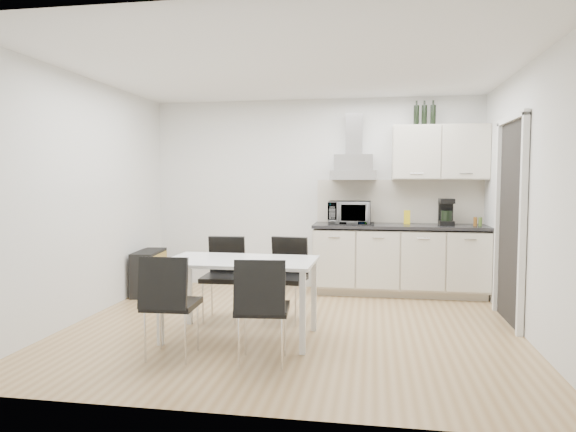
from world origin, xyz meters
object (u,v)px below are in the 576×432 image
object	(u,v)px
kitchenette	(402,231)
chair_near_right	(263,310)
chair_far_left	(223,279)
chair_far_right	(285,280)
dining_table	(240,268)
chair_near_left	(172,305)
guitar_amp	(149,272)
floor_speaker	(276,277)

from	to	relation	value
kitchenette	chair_near_right	world-z (taller)	kitchenette
chair_far_left	chair_far_right	xyz separation A→B (m)	(0.66, 0.06, 0.00)
chair_far_right	chair_near_right	distance (m)	1.28
dining_table	chair_far_left	distance (m)	0.72
chair_near_left	chair_near_right	size ratio (longest dim) A/B	1.00
dining_table	guitar_amp	size ratio (longest dim) A/B	2.00
dining_table	floor_speaker	distance (m)	2.39
floor_speaker	guitar_amp	bearing A→B (deg)	-171.99
chair_far_right	chair_near_left	xyz separation A→B (m)	(-0.75, -1.25, 0.00)
chair_near_right	kitchenette	bearing A→B (deg)	60.33
dining_table	chair_near_left	world-z (taller)	chair_near_left
chair_far_right	floor_speaker	bearing A→B (deg)	-68.93
chair_near_right	floor_speaker	world-z (taller)	chair_near_right
chair_far_right	dining_table	bearing A→B (deg)	71.76
dining_table	guitar_amp	bearing A→B (deg)	137.05
dining_table	chair_near_left	size ratio (longest dim) A/B	1.62
floor_speaker	dining_table	bearing A→B (deg)	-103.68
dining_table	chair_far_right	size ratio (longest dim) A/B	1.62
chair_near_left	guitar_amp	size ratio (longest dim) A/B	1.23
chair_far_right	chair_near_left	bearing A→B (deg)	66.56
chair_far_left	floor_speaker	distance (m)	1.79
dining_table	guitar_amp	distance (m)	2.36
chair_near_right	dining_table	bearing A→B (deg)	113.69
dining_table	chair_near_right	xyz separation A→B (m)	(0.35, -0.63, -0.23)
chair_far_left	chair_far_right	bearing A→B (deg)	-176.73
floor_speaker	kitchenette	bearing A→B (deg)	-21.64
dining_table	chair_far_right	bearing A→B (deg)	65.74
chair_near_left	chair_far_left	bearing A→B (deg)	83.19
kitchenette	floor_speaker	bearing A→B (deg)	174.44
kitchenette	guitar_amp	bearing A→B (deg)	-170.68
kitchenette	guitar_amp	xyz separation A→B (m)	(-3.27, -0.54, -0.54)
chair_far_left	floor_speaker	world-z (taller)	chair_far_left
dining_table	chair_far_right	world-z (taller)	chair_far_right
chair_far_left	floor_speaker	bearing A→B (deg)	-100.46
kitchenette	dining_table	size ratio (longest dim) A/B	1.77
kitchenette	chair_near_left	xyz separation A→B (m)	(-2.04, -2.77, -0.39)
chair_far_left	chair_far_right	distance (m)	0.66
kitchenette	chair_far_right	distance (m)	2.03
chair_far_left	chair_near_right	xyz separation A→B (m)	(0.70, -1.21, 0.00)
chair_far_right	chair_near_right	xyz separation A→B (m)	(0.04, -1.28, 0.00)
chair_far_left	guitar_amp	world-z (taller)	chair_far_left
chair_near_left	chair_near_right	bearing A→B (deg)	-4.16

